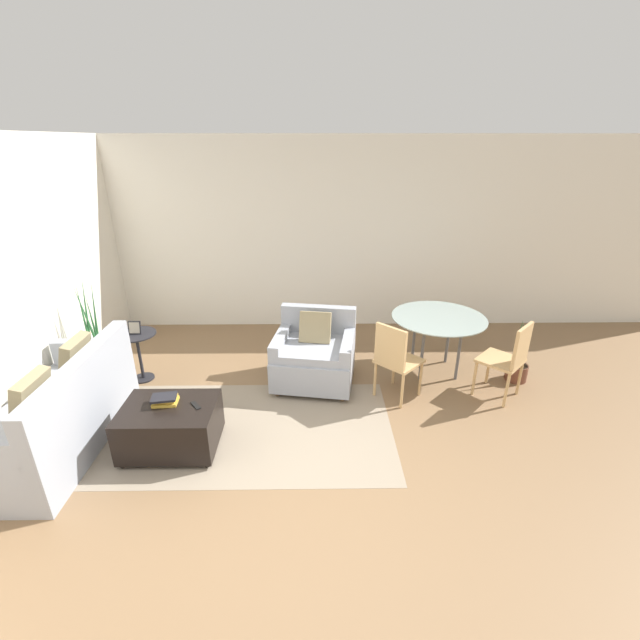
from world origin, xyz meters
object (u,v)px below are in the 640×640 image
at_px(armchair, 315,355).
at_px(ottoman, 171,426).
at_px(book_stack, 165,400).
at_px(potted_plant_small, 517,367).
at_px(dining_table, 438,323).
at_px(couch, 59,416).
at_px(side_table, 138,347).
at_px(tv_remote_primary, 196,405).
at_px(potted_plant, 98,360).
at_px(dining_chair_near_left, 395,357).
at_px(dining_chair_near_right, 510,356).
at_px(picture_frame, 135,328).

relative_size(armchair, ottoman, 1.20).
relative_size(ottoman, book_stack, 3.53).
bearing_deg(potted_plant_small, dining_table, 165.50).
height_order(couch, side_table, couch).
xyz_separation_m(armchair, tv_remote_primary, (-1.08, -1.17, 0.11)).
distance_m(tv_remote_primary, side_table, 1.59).
height_order(potted_plant, dining_chair_near_left, potted_plant).
bearing_deg(dining_chair_near_right, picture_frame, 173.71).
distance_m(armchair, dining_chair_near_left, 0.96).
height_order(ottoman, potted_plant, potted_plant).
height_order(ottoman, dining_table, dining_table).
xyz_separation_m(tv_remote_primary, picture_frame, (-0.99, 1.25, 0.22)).
xyz_separation_m(armchair, book_stack, (-1.36, -1.12, 0.14)).
relative_size(couch, armchair, 1.73).
xyz_separation_m(potted_plant, dining_chair_near_left, (3.44, -0.46, 0.25)).
bearing_deg(dining_table, potted_plant_small, -14.50).
height_order(couch, dining_table, couch).
height_order(book_stack, tv_remote_primary, book_stack).
distance_m(couch, armchair, 2.62).
distance_m(couch, tv_remote_primary, 1.29).
distance_m(picture_frame, dining_table, 3.56).
height_order(armchair, potted_plant_small, armchair).
distance_m(tv_remote_primary, dining_chair_near_right, 3.28).
relative_size(book_stack, potted_plant, 0.18).
bearing_deg(dining_chair_near_right, tv_remote_primary, -166.13).
bearing_deg(potted_plant_small, dining_chair_near_right, -129.37).
distance_m(book_stack, dining_chair_near_right, 3.55).
height_order(ottoman, tv_remote_primary, tv_remote_primary).
xyz_separation_m(armchair, dining_chair_near_left, (0.86, -0.38, 0.17)).
height_order(couch, armchair, couch).
relative_size(armchair, dining_chair_near_right, 1.13).
height_order(book_stack, potted_plant, potted_plant).
xyz_separation_m(couch, book_stack, (1.00, 0.01, 0.17)).
relative_size(picture_frame, dining_chair_near_left, 0.17).
xyz_separation_m(tv_remote_primary, dining_table, (2.56, 1.41, 0.19)).
xyz_separation_m(book_stack, potted_plant_small, (3.78, 1.12, -0.31)).
bearing_deg(dining_table, armchair, -170.91).
bearing_deg(potted_plant_small, book_stack, -163.47).
xyz_separation_m(armchair, picture_frame, (-2.07, 0.08, 0.33)).
height_order(couch, potted_plant, potted_plant).
distance_m(dining_chair_near_right, potted_plant_small, 0.60).
bearing_deg(potted_plant, side_table, -0.08).
distance_m(dining_chair_near_left, dining_chair_near_right, 1.24).
relative_size(potted_plant, potted_plant_small, 1.66).
distance_m(armchair, potted_plant_small, 2.42).
xyz_separation_m(dining_table, dining_chair_near_left, (-0.62, -0.62, -0.13)).
height_order(picture_frame, dining_chair_near_right, dining_chair_near_right).
bearing_deg(book_stack, side_table, 120.59).
height_order(potted_plant, potted_plant_small, potted_plant).
distance_m(tv_remote_primary, potted_plant_small, 3.69).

